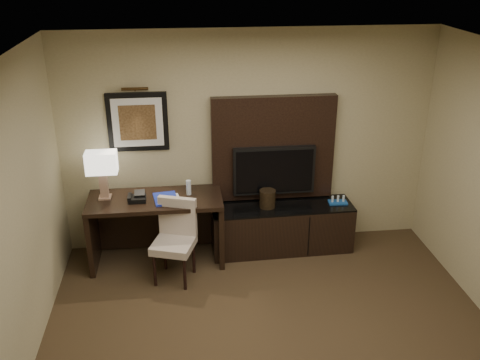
{
  "coord_description": "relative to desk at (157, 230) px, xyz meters",
  "views": [
    {
      "loc": [
        -0.81,
        -3.58,
        3.51
      ],
      "look_at": [
        -0.18,
        1.8,
        1.15
      ],
      "focal_mm": 40.0,
      "sensor_mm": 36.0,
      "label": 1
    }
  ],
  "objects": [
    {
      "name": "artwork",
      "position": [
        -0.16,
        0.38,
        1.23
      ],
      "size": [
        0.7,
        0.04,
        0.7
      ],
      "primitive_type": "cube",
      "color": "black",
      "rests_on": "wall_back"
    },
    {
      "name": "desk_chair",
      "position": [
        0.2,
        -0.43,
        0.04
      ],
      "size": [
        0.58,
        0.62,
        0.91
      ],
      "primitive_type": null,
      "rotation": [
        0.0,
        0.0,
        -0.32
      ],
      "color": "beige",
      "rests_on": "floor"
    },
    {
      "name": "tv_wall_panel",
      "position": [
        1.44,
        0.34,
        0.85
      ],
      "size": [
        1.5,
        0.12,
        1.3
      ],
      "primitive_type": "cube",
      "color": "black",
      "rests_on": "wall_back"
    },
    {
      "name": "table_lamp",
      "position": [
        -0.57,
        0.08,
        0.68
      ],
      "size": [
        0.32,
        0.19,
        0.52
      ],
      "primitive_type": null,
      "rotation": [
        0.0,
        0.0,
        0.01
      ],
      "color": "tan",
      "rests_on": "desk"
    },
    {
      "name": "ice_bucket",
      "position": [
        1.35,
        0.1,
        0.29
      ],
      "size": [
        0.25,
        0.25,
        0.22
      ],
      "primitive_type": "cylinder",
      "rotation": [
        0.0,
        0.0,
        -0.33
      ],
      "color": "black",
      "rests_on": "credenza"
    },
    {
      "name": "desk_phone",
      "position": [
        -0.2,
        -0.04,
        0.47
      ],
      "size": [
        0.2,
        0.18,
        0.1
      ],
      "primitive_type": null,
      "rotation": [
        0.0,
        0.0,
        0.01
      ],
      "color": "black",
      "rests_on": "desk"
    },
    {
      "name": "desk",
      "position": [
        0.0,
        0.0,
        0.0
      ],
      "size": [
        1.56,
        0.67,
        0.84
      ],
      "primitive_type": "cube",
      "rotation": [
        0.0,
        0.0,
        -0.0
      ],
      "color": "black",
      "rests_on": "floor"
    },
    {
      "name": "book",
      "position": [
        0.13,
        -0.06,
        0.53
      ],
      "size": [
        0.16,
        0.05,
        0.21
      ],
      "primitive_type": "imported",
      "rotation": [
        0.0,
        0.0,
        0.2
      ],
      "color": "#C2BA99",
      "rests_on": "desk"
    },
    {
      "name": "water_bottle",
      "position": [
        0.4,
        0.06,
        0.51
      ],
      "size": [
        0.07,
        0.07,
        0.18
      ],
      "primitive_type": "cylinder",
      "rotation": [
        0.0,
        0.0,
        0.24
      ],
      "color": "silver",
      "rests_on": "desk"
    },
    {
      "name": "blue_folder",
      "position": [
        0.13,
        -0.05,
        0.43
      ],
      "size": [
        0.31,
        0.38,
        0.02
      ],
      "primitive_type": "cube",
      "rotation": [
        0.0,
        0.0,
        0.14
      ],
      "color": "#192CA8",
      "rests_on": "desk"
    },
    {
      "name": "picture_light",
      "position": [
        -0.16,
        0.34,
        1.63
      ],
      "size": [
        0.04,
        0.04,
        0.3
      ],
      "primitive_type": "cylinder",
      "color": "#3F2B14",
      "rests_on": "wall_back"
    },
    {
      "name": "ceiling",
      "position": [
        1.14,
        -2.1,
        2.28
      ],
      "size": [
        4.5,
        5.0,
        0.01
      ],
      "primitive_type": "cube",
      "color": "silver",
      "rests_on": "wall_back"
    },
    {
      "name": "wall_back",
      "position": [
        1.14,
        0.4,
        0.93
      ],
      "size": [
        4.5,
        0.01,
        2.7
      ],
      "primitive_type": "cube",
      "color": "tan",
      "rests_on": "floor"
    },
    {
      "name": "credenza",
      "position": [
        1.54,
        0.09,
        -0.12
      ],
      "size": [
        1.75,
        0.53,
        0.6
      ],
      "primitive_type": "cube",
      "rotation": [
        0.0,
        0.0,
        0.02
      ],
      "color": "black",
      "rests_on": "floor"
    },
    {
      "name": "tv",
      "position": [
        1.44,
        0.24,
        0.6
      ],
      "size": [
        1.0,
        0.08,
        0.6
      ],
      "primitive_type": "cube",
      "color": "black",
      "rests_on": "tv_wall_panel"
    },
    {
      "name": "minibar_tray",
      "position": [
        2.23,
        0.1,
        0.22
      ],
      "size": [
        0.24,
        0.15,
        0.08
      ],
      "primitive_type": null,
      "rotation": [
        0.0,
        0.0,
        -0.07
      ],
      "color": "#184E9D",
      "rests_on": "credenza"
    }
  ]
}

